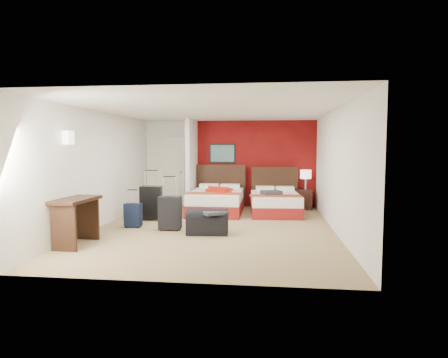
# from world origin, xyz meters

# --- Properties ---
(ground) EXTENTS (6.50, 6.50, 0.00)m
(ground) POSITION_xyz_m (0.00, 0.00, 0.00)
(ground) COLOR tan
(ground) RESTS_ON ground
(room_walls) EXTENTS (5.02, 6.52, 2.50)m
(room_walls) POSITION_xyz_m (-1.40, 1.42, 1.26)
(room_walls) COLOR white
(room_walls) RESTS_ON ground
(red_accent_panel) EXTENTS (3.50, 0.04, 2.50)m
(red_accent_panel) POSITION_xyz_m (0.75, 3.23, 1.25)
(red_accent_panel) COLOR maroon
(red_accent_panel) RESTS_ON ground
(partition_wall) EXTENTS (0.12, 1.20, 2.50)m
(partition_wall) POSITION_xyz_m (-1.00, 2.61, 1.25)
(partition_wall) COLOR silver
(partition_wall) RESTS_ON ground
(entry_door) EXTENTS (0.82, 0.06, 2.05)m
(entry_door) POSITION_xyz_m (-1.75, 3.20, 1.02)
(entry_door) COLOR silver
(entry_door) RESTS_ON ground
(bed_left) EXTENTS (1.36, 1.93, 0.58)m
(bed_left) POSITION_xyz_m (-0.22, 1.98, 0.29)
(bed_left) COLOR white
(bed_left) RESTS_ON ground
(bed_right) EXTENTS (1.35, 1.85, 0.53)m
(bed_right) POSITION_xyz_m (1.32, 2.01, 0.27)
(bed_right) COLOR white
(bed_right) RESTS_ON ground
(red_suitcase_open) EXTENTS (0.82, 0.93, 0.10)m
(red_suitcase_open) POSITION_xyz_m (-0.12, 1.88, 0.63)
(red_suitcase_open) COLOR red
(red_suitcase_open) RESTS_ON bed_left
(jacket_bundle) EXTENTS (0.57, 0.52, 0.11)m
(jacket_bundle) POSITION_xyz_m (1.22, 1.71, 0.59)
(jacket_bundle) COLOR #3D3C42
(jacket_bundle) RESTS_ON bed_right
(nightstand) EXTENTS (0.44, 0.44, 0.56)m
(nightstand) POSITION_xyz_m (2.17, 2.88, 0.28)
(nightstand) COLOR black
(nightstand) RESTS_ON ground
(table_lamp) EXTENTS (0.32, 0.32, 0.54)m
(table_lamp) POSITION_xyz_m (2.17, 2.88, 0.83)
(table_lamp) COLOR white
(table_lamp) RESTS_ON nightstand
(suitcase_black) EXTENTS (0.53, 0.34, 0.78)m
(suitcase_black) POSITION_xyz_m (-1.61, 0.85, 0.39)
(suitcase_black) COLOR black
(suitcase_black) RESTS_ON ground
(suitcase_charcoal) EXTENTS (0.47, 0.30, 0.68)m
(suitcase_charcoal) POSITION_xyz_m (-0.90, -0.20, 0.34)
(suitcase_charcoal) COLOR black
(suitcase_charcoal) RESTS_ON ground
(suitcase_navy) EXTENTS (0.35, 0.22, 0.49)m
(suitcase_navy) POSITION_xyz_m (-1.76, -0.03, 0.24)
(suitcase_navy) COLOR black
(suitcase_navy) RESTS_ON ground
(duffel_bag) EXTENTS (0.85, 0.49, 0.42)m
(duffel_bag) POSITION_xyz_m (-0.06, -0.47, 0.21)
(duffel_bag) COLOR black
(duffel_bag) RESTS_ON ground
(jacket_draped) EXTENTS (0.61, 0.59, 0.06)m
(jacket_draped) POSITION_xyz_m (0.09, -0.52, 0.45)
(jacket_draped) COLOR #3B3A40
(jacket_draped) RESTS_ON duffel_bag
(desk) EXTENTS (0.56, 1.03, 0.84)m
(desk) POSITION_xyz_m (-2.23, -1.60, 0.42)
(desk) COLOR #321B10
(desk) RESTS_ON ground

